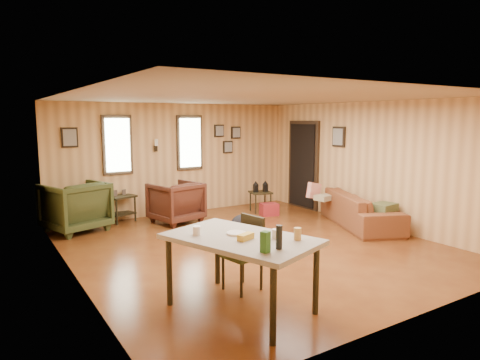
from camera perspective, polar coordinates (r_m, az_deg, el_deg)
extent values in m
cube|color=brown|center=(7.09, 1.74, -8.90)|extent=(5.50, 6.00, 0.02)
cube|color=#997C5B|center=(6.79, 1.83, 11.03)|extent=(5.50, 6.00, 0.02)
cube|color=tan|center=(9.47, -8.45, 2.80)|extent=(5.50, 0.02, 2.40)
cube|color=tan|center=(4.68, 22.85, -3.19)|extent=(5.50, 0.02, 2.40)
cube|color=tan|center=(5.78, -21.55, -1.07)|extent=(0.02, 6.00, 2.40)
cube|color=tan|center=(8.68, 17.10, 2.04)|extent=(0.02, 6.00, 2.40)
cube|color=black|center=(8.96, -16.05, 4.51)|extent=(0.60, 0.05, 1.20)
cube|color=#E0F2D1|center=(8.92, -15.97, 4.50)|extent=(0.48, 0.04, 1.06)
cube|color=black|center=(9.53, -6.74, 4.97)|extent=(0.60, 0.05, 1.20)
cube|color=#E0F2D1|center=(9.49, -6.64, 4.96)|extent=(0.48, 0.04, 1.06)
cube|color=black|center=(9.20, -11.19, 4.14)|extent=(0.07, 0.05, 0.12)
cylinder|color=silver|center=(9.14, -11.08, 4.93)|extent=(0.07, 0.07, 0.14)
cube|color=black|center=(10.04, 8.46, 1.95)|extent=(0.06, 1.00, 2.05)
cube|color=black|center=(10.02, 8.29, 1.94)|extent=(0.04, 0.82, 1.90)
cube|color=black|center=(9.86, -2.81, 6.58)|extent=(0.24, 0.04, 0.28)
cube|color=#9E998C|center=(9.84, -2.72, 6.57)|extent=(0.19, 0.02, 0.22)
cube|color=black|center=(10.09, -0.57, 6.34)|extent=(0.24, 0.04, 0.28)
cube|color=#9E998C|center=(10.07, -0.48, 6.34)|extent=(0.19, 0.02, 0.22)
cube|color=black|center=(10.00, -1.64, 4.43)|extent=(0.24, 0.04, 0.28)
cube|color=#9E998C|center=(9.97, -1.55, 4.42)|extent=(0.19, 0.02, 0.22)
cube|color=black|center=(8.74, -21.78, 5.29)|extent=(0.30, 0.04, 0.38)
cube|color=#9E998C|center=(8.72, -21.74, 5.28)|extent=(0.24, 0.02, 0.31)
cube|color=black|center=(9.19, 13.04, 5.64)|extent=(0.04, 0.34, 0.42)
cube|color=#9E998C|center=(9.17, 12.90, 5.64)|extent=(0.02, 0.27, 0.34)
imported|color=brown|center=(8.64, 15.78, -3.10)|extent=(1.48, 2.27, 0.86)
imported|color=#451F14|center=(8.68, -8.56, -2.67)|extent=(1.04, 1.00, 0.90)
imported|color=#323B1B|center=(8.47, -21.11, -3.02)|extent=(1.23, 1.19, 1.02)
cube|color=black|center=(8.96, -15.70, -2.12)|extent=(0.64, 0.61, 0.04)
cube|color=black|center=(9.03, -15.62, -4.30)|extent=(0.58, 0.55, 0.03)
cylinder|color=black|center=(8.74, -16.11, -4.16)|extent=(0.05, 0.05, 0.51)
cylinder|color=black|center=(8.98, -13.81, -3.74)|extent=(0.05, 0.05, 0.51)
cylinder|color=black|center=(9.05, -17.45, -3.80)|extent=(0.05, 0.05, 0.51)
cylinder|color=black|center=(9.28, -15.20, -3.41)|extent=(0.05, 0.05, 0.51)
cube|color=#46382E|center=(8.88, -16.32, -1.70)|extent=(0.10, 0.05, 0.12)
cube|color=#46382E|center=(9.00, -15.23, -1.57)|extent=(0.09, 0.04, 0.11)
cube|color=black|center=(9.56, 2.75, -1.67)|extent=(0.54, 0.54, 0.04)
cylinder|color=black|center=(9.37, 2.11, -3.23)|extent=(0.04, 0.04, 0.44)
cylinder|color=black|center=(9.50, 4.11, -3.09)|extent=(0.04, 0.04, 0.44)
cylinder|color=black|center=(9.70, 1.40, -2.84)|extent=(0.04, 0.04, 0.44)
cylinder|color=black|center=(9.82, 3.34, -2.71)|extent=(0.04, 0.04, 0.44)
cube|color=black|center=(9.50, 2.10, -1.13)|extent=(0.12, 0.12, 0.16)
cone|color=black|center=(9.48, 2.11, -0.39)|extent=(0.16, 0.16, 0.09)
cube|color=black|center=(9.58, 3.39, -1.06)|extent=(0.12, 0.12, 0.16)
cone|color=black|center=(9.56, 3.40, -0.33)|extent=(0.16, 0.16, 0.09)
cube|color=maroon|center=(9.28, 3.91, -3.92)|extent=(0.42, 0.34, 0.26)
ellipsoid|color=black|center=(7.68, 0.24, -6.01)|extent=(0.47, 0.37, 0.38)
cube|color=#4C542F|center=(8.14, 18.60, -3.46)|extent=(0.47, 0.40, 0.14)
cube|color=red|center=(9.06, 9.82, -1.41)|extent=(0.40, 0.14, 0.39)
cube|color=#998B67|center=(8.92, 11.21, -2.30)|extent=(0.40, 0.33, 0.11)
cube|color=gray|center=(4.62, 0.11, -7.90)|extent=(1.44, 1.83, 0.05)
cylinder|color=black|center=(4.07, 4.43, -16.32)|extent=(0.08, 0.08, 0.77)
cylinder|color=black|center=(4.72, 10.09, -12.91)|extent=(0.08, 0.08, 0.77)
cylinder|color=black|center=(4.92, -9.42, -11.98)|extent=(0.08, 0.08, 0.77)
cylinder|color=black|center=(5.47, -3.02, -9.81)|extent=(0.08, 0.08, 0.77)
cylinder|color=white|center=(4.57, 4.80, -7.14)|extent=(0.11, 0.11, 0.10)
cylinder|color=white|center=(4.71, -5.80, -6.71)|extent=(0.11, 0.11, 0.10)
cube|color=#285C21|center=(4.08, 3.39, -8.24)|extent=(0.10, 0.10, 0.20)
cylinder|color=black|center=(4.19, 5.23, -7.59)|extent=(0.08, 0.08, 0.24)
cylinder|color=tan|center=(4.53, 7.68, -7.12)|extent=(0.10, 0.10, 0.13)
cylinder|color=white|center=(4.72, -0.51, -7.10)|extent=(0.27, 0.27, 0.02)
cube|color=gold|center=(4.50, 0.77, -7.56)|extent=(0.21, 0.14, 0.06)
cube|color=#323B1B|center=(5.25, 0.29, -9.99)|extent=(0.47, 0.47, 0.05)
cube|color=black|center=(5.29, 1.69, -7.10)|extent=(0.11, 0.39, 0.45)
cylinder|color=black|center=(5.10, 0.18, -13.17)|extent=(0.04, 0.04, 0.43)
cylinder|color=black|center=(5.32, 2.85, -12.29)|extent=(0.04, 0.04, 0.43)
cylinder|color=black|center=(5.34, -2.27, -12.21)|extent=(0.04, 0.04, 0.43)
cylinder|color=black|center=(5.54, 0.39, -11.42)|extent=(0.04, 0.04, 0.43)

